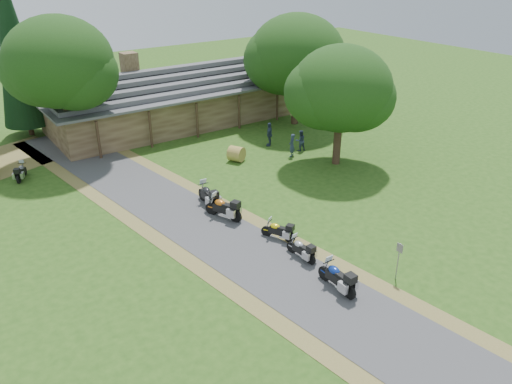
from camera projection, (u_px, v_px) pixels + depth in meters
ground at (291, 280)px, 22.82m from camera, size 120.00×120.00×0.00m
driveway at (234, 245)px, 25.51m from camera, size 51.95×51.95×0.00m
lodge at (171, 95)px, 42.54m from camera, size 21.40×9.40×4.90m
motorcycle_row_a at (337, 276)px, 21.91m from camera, size 0.70×2.05×1.40m
motorcycle_row_b at (301, 248)px, 24.18m from camera, size 0.68×1.72×1.15m
motorcycle_row_c at (278, 229)px, 25.79m from camera, size 1.27×1.76×1.16m
motorcycle_row_d at (223, 207)px, 27.78m from camera, size 1.46×2.21×1.44m
motorcycle_row_e at (208, 195)px, 29.13m from camera, size 0.87×2.19×1.46m
motorcycle_carport_b at (21, 171)px, 32.65m from camera, size 1.26×1.74×1.15m
person_a at (292, 143)px, 36.16m from camera, size 0.69×0.64×1.99m
person_b at (301, 139)px, 37.19m from camera, size 0.61×0.50×1.87m
person_c at (269, 132)px, 38.07m from camera, size 0.75×0.75×2.17m
hay_bale at (236, 154)px, 35.50m from camera, size 1.42×1.38×1.08m
sign_post at (398, 261)px, 22.49m from camera, size 0.34×0.06×1.89m
oak_lodge_left at (62, 82)px, 34.04m from camera, size 7.26×7.26×11.04m
oak_lodge_right at (296, 69)px, 41.46m from camera, size 7.92×7.92×9.41m
oak_driveway at (340, 104)px, 33.46m from camera, size 6.75×6.75×8.65m
cedar_near at (14, 49)px, 37.86m from camera, size 3.65×3.65×13.73m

